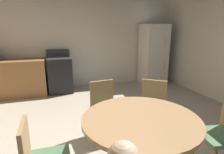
# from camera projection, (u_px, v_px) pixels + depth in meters

# --- Properties ---
(ground_plane) EXTENTS (14.00, 14.00, 0.00)m
(ground_plane) POSITION_uv_depth(u_px,v_px,m) (113.00, 143.00, 2.80)
(ground_plane) COLOR #A89E89
(wall_back) EXTENTS (5.97, 0.12, 2.70)m
(wall_back) POSITION_uv_depth(u_px,v_px,m) (79.00, 39.00, 5.27)
(wall_back) COLOR beige
(wall_back) RESTS_ON ground
(kitchen_counter) EXTENTS (1.74, 0.60, 0.90)m
(kitchen_counter) POSITION_uv_depth(u_px,v_px,m) (8.00, 79.00, 4.59)
(kitchen_counter) COLOR olive
(kitchen_counter) RESTS_ON ground
(oven_range) EXTENTS (0.60, 0.60, 1.10)m
(oven_range) POSITION_uv_depth(u_px,v_px,m) (60.00, 75.00, 4.95)
(oven_range) COLOR black
(oven_range) RESTS_ON ground
(refrigerator) EXTENTS (0.68, 0.68, 1.76)m
(refrigerator) POSITION_uv_depth(u_px,v_px,m) (153.00, 55.00, 5.62)
(refrigerator) COLOR silver
(refrigerator) RESTS_ON ground
(dining_table) EXTENTS (1.22, 1.22, 0.76)m
(dining_table) POSITION_uv_depth(u_px,v_px,m) (140.00, 131.00, 1.98)
(dining_table) COLOR #9E754C
(dining_table) RESTS_ON ground
(chair_east) EXTENTS (0.46, 0.46, 0.87)m
(chair_east) POSITION_uv_depth(u_px,v_px,m) (223.00, 132.00, 2.16)
(chair_east) COLOR #9E754C
(chair_east) RESTS_ON ground
(chair_northeast) EXTENTS (0.56, 0.56, 0.87)m
(chair_northeast) POSITION_uv_depth(u_px,v_px,m) (152.00, 105.00, 2.91)
(chair_northeast) COLOR #9E754C
(chair_northeast) RESTS_ON ground
(chair_north) EXTENTS (0.44, 0.44, 0.87)m
(chair_north) POSITION_uv_depth(u_px,v_px,m) (105.00, 106.00, 2.88)
(chair_north) COLOR #9E754C
(chair_north) RESTS_ON ground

